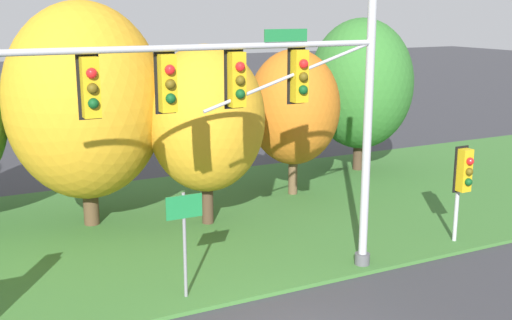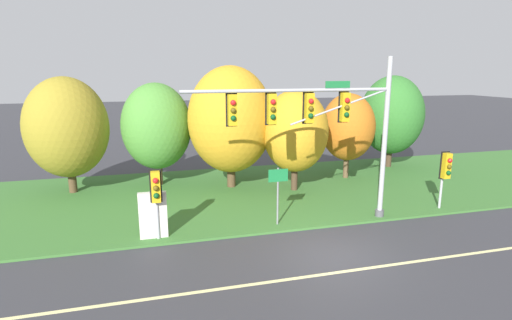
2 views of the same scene
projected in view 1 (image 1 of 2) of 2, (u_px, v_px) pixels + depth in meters
grass_verge at (164, 228)px, 19.99m from camera, size 48.00×11.50×0.10m
traffic_signal_mast at (261, 99)px, 14.63m from camera, size 9.10×0.49×7.19m
pedestrian_signal_further_along at (463, 175)px, 18.14m from camera, size 0.46×0.55×2.84m
route_sign_post at (184, 228)px, 14.72m from camera, size 0.87×0.08×2.54m
tree_behind_signpost at (85, 102)px, 19.31m from camera, size 4.77×4.77×6.87m
tree_mid_verge at (206, 119)px, 19.54m from camera, size 3.61×3.61×5.60m
tree_tall_centre at (294, 108)px, 22.79m from camera, size 3.29×3.29×5.25m
tree_right_far at (361, 84)px, 26.25m from camera, size 4.26×4.26×6.27m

